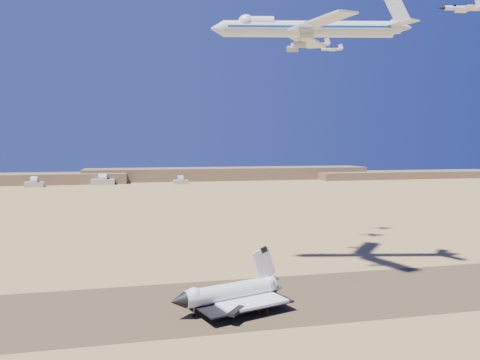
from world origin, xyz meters
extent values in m
plane|color=#A9884B|center=(0.00, 0.00, 0.00)|extent=(1200.00, 1200.00, 0.00)
cube|color=brown|center=(0.00, 0.00, 0.03)|extent=(600.00, 50.00, 0.06)
cube|color=#7E6146|center=(120.00, 540.00, 9.00)|extent=(420.00, 60.00, 18.00)
cube|color=#7E6146|center=(400.00, 510.00, 5.50)|extent=(300.00, 60.00, 11.00)
cube|color=#A9A396|center=(-140.00, 470.00, 3.25)|extent=(22.00, 14.00, 6.50)
cube|color=#A9A396|center=(-60.00, 485.00, 3.75)|extent=(30.00, 15.00, 7.50)
cube|color=#A9A396|center=(40.00, 475.00, 2.75)|extent=(19.00, 12.50, 5.50)
cylinder|color=white|center=(7.09, -6.62, 5.75)|extent=(30.87, 14.40, 5.37)
cone|color=black|center=(-9.54, -11.90, 5.75)|extent=(5.66, 6.17, 5.10)
sphere|color=white|center=(-4.78, -10.39, 6.52)|extent=(4.99, 4.99, 4.99)
cube|color=white|center=(10.75, -5.46, 3.55)|extent=(27.07, 28.31, 0.86)
cube|color=black|center=(8.92, -6.04, 3.12)|extent=(34.38, 30.63, 0.48)
cube|color=white|center=(18.97, -2.85, 13.23)|extent=(8.68, 3.33, 11.04)
cylinder|color=gray|center=(-4.78, -10.39, 1.53)|extent=(0.35, 0.35, 3.07)
cylinder|color=black|center=(-4.78, -10.39, 0.53)|extent=(1.14, 0.73, 1.05)
cylinder|color=gray|center=(14.03, -9.45, 1.53)|extent=(0.35, 0.35, 3.07)
cylinder|color=black|center=(14.03, -9.45, 0.53)|extent=(1.14, 0.73, 1.05)
cylinder|color=gray|center=(11.13, -0.31, 1.53)|extent=(0.35, 0.35, 3.07)
cylinder|color=black|center=(11.13, -0.31, 0.53)|extent=(1.14, 0.73, 1.05)
cylinder|color=silver|center=(46.14, 29.86, 96.83)|extent=(66.34, 19.78, 6.26)
cone|color=silver|center=(11.22, 37.19, 96.83)|extent=(6.07, 7.13, 6.26)
sphere|color=silver|center=(22.22, 34.88, 99.08)|extent=(6.45, 6.45, 6.45)
cube|color=silver|center=(44.84, 14.15, 95.66)|extent=(16.60, 30.61, 0.68)
cube|color=silver|center=(51.26, 44.77, 95.66)|extent=(25.55, 28.15, 0.68)
cube|color=silver|center=(79.27, 16.41, 97.81)|extent=(8.46, 11.89, 0.49)
cube|color=silver|center=(81.88, 28.85, 97.81)|extent=(11.18, 11.60, 0.49)
cube|color=silver|center=(80.58, 22.63, 104.16)|extent=(11.05, 2.96, 13.97)
cylinder|color=gray|center=(42.42, 21.65, 92.73)|extent=(5.31, 3.49, 2.54)
cylinder|color=gray|center=(38.70, 13.44, 92.73)|extent=(5.31, 3.49, 2.54)
cylinder|color=gray|center=(46.03, 38.87, 92.73)|extent=(5.31, 3.49, 2.54)
cylinder|color=gray|center=(45.93, 47.88, 92.73)|extent=(5.31, 3.49, 2.54)
imported|color=#E04A0D|center=(17.38, -12.53, 1.00)|extent=(0.56, 0.75, 1.88)
imported|color=#E04A0D|center=(14.89, -12.79, 0.84)|extent=(0.61, 0.84, 1.56)
imported|color=#E04A0D|center=(17.09, -13.67, 0.97)|extent=(1.16, 1.14, 1.83)
cylinder|color=silver|center=(77.41, -19.22, 93.15)|extent=(11.72, 3.41, 1.36)
cone|color=black|center=(70.52, -17.98, 93.15)|extent=(2.71, 1.69, 1.26)
sphere|color=black|center=(74.54, -18.70, 93.63)|extent=(1.36, 1.36, 1.36)
cube|color=silver|center=(78.36, -19.39, 92.95)|extent=(4.73, 8.26, 0.24)
cube|color=silver|center=(82.19, -20.08, 93.15)|extent=(2.97, 5.16, 0.19)
cube|color=silver|center=(82.38, -20.12, 94.51)|extent=(2.94, 0.76, 3.29)
cylinder|color=silver|center=(67.49, 74.22, 101.27)|extent=(13.05, 3.32, 1.51)
cone|color=black|center=(59.79, 75.32, 101.27)|extent=(2.98, 1.79, 1.40)
sphere|color=black|center=(64.28, 74.68, 101.81)|extent=(1.51, 1.51, 1.51)
cube|color=silver|center=(68.56, 74.07, 101.06)|extent=(4.96, 9.09, 0.27)
cube|color=silver|center=(72.84, 73.46, 101.27)|extent=(3.11, 5.68, 0.22)
cube|color=silver|center=(73.05, 73.43, 102.78)|extent=(3.27, 0.73, 3.66)
cylinder|color=silver|center=(84.07, 93.05, 103.20)|extent=(11.01, 4.58, 1.30)
cone|color=black|center=(77.70, 95.06, 103.20)|extent=(2.66, 1.87, 1.21)
sphere|color=black|center=(81.42, 93.89, 103.67)|extent=(1.30, 1.30, 1.30)
cube|color=silver|center=(84.96, 92.77, 103.02)|extent=(5.33, 8.05, 0.23)
cube|color=silver|center=(88.49, 91.66, 103.20)|extent=(3.34, 5.04, 0.19)
cube|color=silver|center=(88.67, 91.60, 104.50)|extent=(2.75, 1.06, 3.14)
camera|label=1|loc=(-21.99, -146.42, 51.25)|focal=35.00mm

